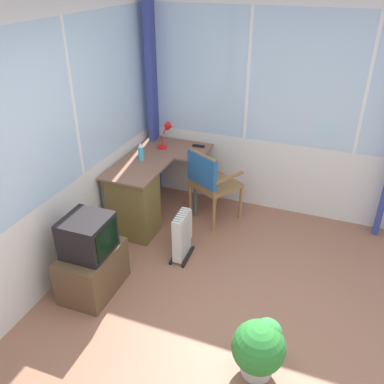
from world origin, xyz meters
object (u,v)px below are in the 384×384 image
desk (136,199)px  potted_plant (260,347)px  tv_remote (198,146)px  spray_bottle (141,152)px  wooden_armchair (208,178)px  tv_on_stand (91,259)px  desk_lamp (168,131)px  space_heater (183,235)px

desk → potted_plant: 2.27m
tv_remote → spray_bottle: size_ratio=0.69×
wooden_armchair → tv_on_stand: size_ratio=1.13×
desk → tv_on_stand: (-1.06, -0.09, -0.06)m
wooden_armchair → tv_on_stand: wooden_armchair is taller
desk → tv_on_stand: 1.07m
tv_remote → potted_plant: size_ratio=0.31×
desk → desk_lamp: size_ratio=4.25×
tv_remote → tv_on_stand: 2.04m
wooden_armchair → space_heater: size_ratio=1.72×
desk → tv_on_stand: bearing=-175.2°
tv_remote → potted_plant: bearing=-153.6°
tv_remote → wooden_armchair: bearing=-150.3°
spray_bottle → wooden_armchair: spray_bottle is taller
desk → spray_bottle: size_ratio=6.27×
desk → potted_plant: bearing=-128.1°
tv_remote → spray_bottle: (-0.61, 0.49, 0.09)m
desk_lamp → tv_on_stand: bearing=-179.3°
desk_lamp → potted_plant: desk_lamp is taller
tv_remote → tv_on_stand: (-1.97, 0.33, -0.42)m
desk → spray_bottle: (0.30, 0.06, 0.46)m
desk → desk_lamp: 0.97m
desk_lamp → tv_remote: bearing=-71.8°
tv_remote → spray_bottle: 0.78m
desk → tv_remote: (0.91, -0.42, 0.36)m
desk_lamp → potted_plant: (-2.19, -1.72, -0.71)m
desk_lamp → tv_on_stand: size_ratio=0.39×
tv_remote → potted_plant: (-2.31, -1.36, -0.52)m
desk → wooden_armchair: wooden_armchair is taller
desk → space_heater: 0.75m
desk_lamp → wooden_armchair: (-0.30, -0.64, -0.39)m
tv_remote → space_heater: (-1.17, -0.26, -0.52)m
desk → desk_lamp: bearing=-4.8°
desk → tv_remote: bearing=-25.0°
space_heater → tv_remote: bearing=12.6°
desk_lamp → potted_plant: 2.87m
tv_on_stand → space_heater: (0.80, -0.60, -0.09)m
tv_remote → space_heater: tv_remote is taller
tv_remote → wooden_armchair: (-0.42, -0.28, -0.20)m
spray_bottle → tv_on_stand: (-1.36, -0.15, -0.52)m
spray_bottle → desk_lamp: bearing=-14.6°
tv_on_stand → tv_remote: bearing=-9.6°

